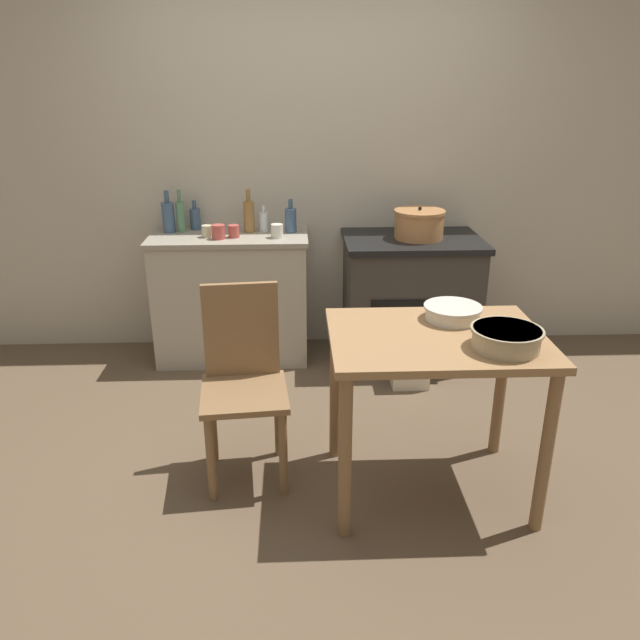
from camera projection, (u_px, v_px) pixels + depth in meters
name	position (u px, v px, depth m)	size (l,w,h in m)	color
ground_plane	(324.00, 458.00, 3.21)	(14.00, 14.00, 0.00)	brown
wall_back	(313.00, 165.00, 4.22)	(8.00, 0.07, 2.55)	beige
counter_cabinet	(232.00, 297.00, 4.24)	(1.04, 0.52, 0.86)	#B2A893
stove	(409.00, 298.00, 4.24)	(0.90, 0.66, 0.85)	#38332D
work_table	(435.00, 363.00, 2.74)	(0.93, 0.70, 0.79)	#997047
chair	(243.00, 378.00, 2.96)	(0.43, 0.43, 0.94)	olive
flour_sack	(410.00, 364.00, 3.91)	(0.23, 0.16, 0.30)	beige
stock_pot	(419.00, 224.00, 4.03)	(0.33, 0.33, 0.21)	#B77A47
mixing_bowl_large	(506.00, 338.00, 2.54)	(0.29, 0.29, 0.09)	tan
mixing_bowl_small	(453.00, 312.00, 2.85)	(0.26, 0.26, 0.07)	silver
bottle_far_left	(195.00, 218.00, 4.20)	(0.07, 0.07, 0.20)	#3D5675
bottle_left	(249.00, 216.00, 4.12)	(0.07, 0.07, 0.28)	olive
bottle_mid_left	(291.00, 220.00, 4.12)	(0.08, 0.08, 0.22)	#3D5675
bottle_center_left	(168.00, 216.00, 4.12)	(0.08, 0.08, 0.27)	#3D5675
bottle_center	(181.00, 216.00, 4.12)	(0.06, 0.06, 0.28)	#517F5B
bottle_center_right	(264.00, 221.00, 4.15)	(0.06, 0.06, 0.17)	silver
cup_mid_right	(234.00, 231.00, 4.01)	(0.07, 0.07, 0.08)	#B74C42
cup_right	(277.00, 231.00, 4.00)	(0.08, 0.08, 0.09)	silver
cup_far_right	(207.00, 231.00, 4.01)	(0.07, 0.07, 0.08)	beige
cup_end_right	(218.00, 232.00, 3.97)	(0.08, 0.08, 0.09)	#B74C42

